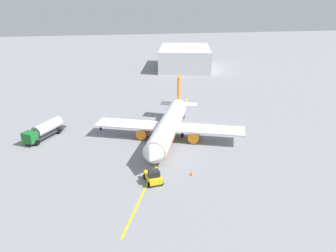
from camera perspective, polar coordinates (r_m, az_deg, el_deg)
ground_plane at (r=68.57m, az=0.00°, el=-2.34°), size 400.00×400.00×0.00m
airplane at (r=67.96m, az=0.07°, el=-0.05°), size 31.67×29.57×9.87m
fuel_tanker at (r=73.49m, az=-19.90°, el=-0.57°), size 10.17×7.57×3.15m
pushback_tug at (r=53.29m, az=-2.48°, el=-8.39°), size 3.87×2.80×2.20m
refueling_worker at (r=74.73m, az=-11.16°, el=-0.07°), size 0.50×0.61×1.71m
safety_cone_nose at (r=55.68m, az=3.93°, el=-7.89°), size 0.53×0.53×0.59m
distant_hangar at (r=138.27m, az=2.78°, el=11.29°), size 31.79×25.01×8.04m
taxi_line_marking at (r=68.57m, az=0.00°, el=-2.34°), size 56.90×21.91×0.01m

